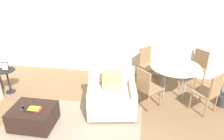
% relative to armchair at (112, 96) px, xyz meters
% --- Properties ---
extents(wall_back, '(12.00, 0.06, 2.75)m').
position_rel_armchair_xyz_m(wall_back, '(-0.19, 1.83, 1.02)').
color(wall_back, silver).
rests_on(wall_back, ground_plane).
extents(area_rug, '(2.65, 1.76, 0.01)m').
position_rel_armchair_xyz_m(area_rug, '(-0.69, -0.67, -0.35)').
color(area_rug, gray).
rests_on(area_rug, ground_plane).
extents(armchair, '(1.08, 0.99, 0.89)m').
position_rel_armchair_xyz_m(armchair, '(0.00, 0.00, 0.00)').
color(armchair, beige).
rests_on(armchair, ground_plane).
extents(ottoman, '(0.79, 0.65, 0.41)m').
position_rel_armchair_xyz_m(ottoman, '(-1.39, -0.70, -0.13)').
color(ottoman, black).
rests_on(ottoman, ground_plane).
extents(book_stack, '(0.25, 0.16, 0.04)m').
position_rel_armchair_xyz_m(book_stack, '(-1.31, -0.75, 0.07)').
color(book_stack, '#B72D28').
rests_on(book_stack, ottoman).
extents(tv_remote_primary, '(0.14, 0.15, 0.01)m').
position_rel_armchair_xyz_m(tv_remote_primary, '(-1.52, -0.76, 0.06)').
color(tv_remote_primary, black).
rests_on(tv_remote_primary, ottoman).
extents(tv_remote_secondary, '(0.09, 0.17, 0.01)m').
position_rel_armchair_xyz_m(tv_remote_secondary, '(-1.56, -0.73, 0.06)').
color(tv_remote_secondary, '#333338').
rests_on(tv_remote_secondary, ottoman).
extents(side_table, '(0.41, 0.41, 0.59)m').
position_rel_armchair_xyz_m(side_table, '(-2.55, 0.36, 0.06)').
color(side_table, black).
rests_on(side_table, ground_plane).
extents(picture_frame, '(0.17, 0.07, 0.19)m').
position_rel_armchair_xyz_m(picture_frame, '(-2.55, 0.36, 0.33)').
color(picture_frame, black).
rests_on(picture_frame, side_table).
extents(dining_table, '(1.14, 1.14, 0.73)m').
position_rel_armchair_xyz_m(dining_table, '(1.32, 0.89, 0.30)').
color(dining_table, '#99A8AD').
rests_on(dining_table, ground_plane).
extents(dining_chair_near_left, '(0.59, 0.59, 0.90)m').
position_rel_armchair_xyz_m(dining_chair_near_left, '(0.69, 0.26, 0.17)').
color(dining_chair_near_left, '#93704C').
rests_on(dining_chair_near_left, ground_plane).
extents(dining_chair_near_right, '(0.59, 0.59, 0.90)m').
position_rel_armchair_xyz_m(dining_chair_near_right, '(1.95, 0.26, 0.17)').
color(dining_chair_near_right, '#93704C').
rests_on(dining_chair_near_right, ground_plane).
extents(dining_chair_far_left, '(0.59, 0.59, 0.90)m').
position_rel_armchair_xyz_m(dining_chair_far_left, '(0.69, 1.51, 0.17)').
color(dining_chair_far_left, '#93704C').
rests_on(dining_chair_far_left, ground_plane).
extents(dining_chair_far_right, '(0.59, 0.59, 0.90)m').
position_rel_armchair_xyz_m(dining_chair_far_right, '(1.95, 1.51, 0.17)').
color(dining_chair_far_right, '#93704C').
rests_on(dining_chair_far_right, ground_plane).
extents(potted_plant_small, '(0.27, 0.27, 0.55)m').
position_rel_armchair_xyz_m(potted_plant_small, '(2.36, 0.60, -0.20)').
color(potted_plant_small, '#333338').
rests_on(potted_plant_small, ground_plane).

